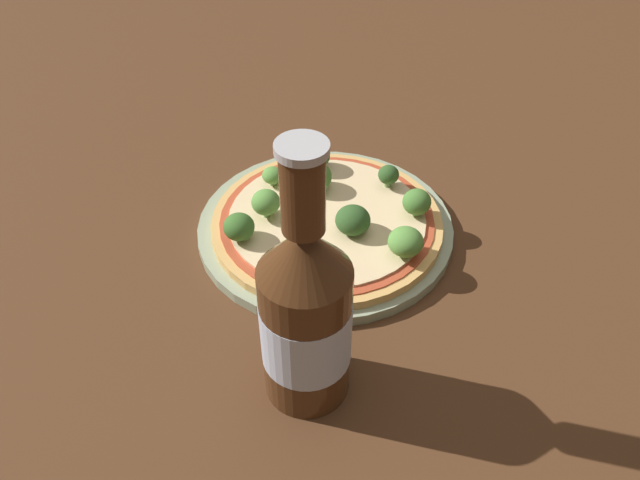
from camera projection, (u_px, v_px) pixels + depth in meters
ground_plane at (339, 235)px, 0.67m from camera, size 3.00×3.00×0.00m
plate at (325, 227)px, 0.68m from camera, size 0.27×0.27×0.01m
pizza at (327, 221)px, 0.66m from camera, size 0.25×0.25×0.01m
broccoli_floret_0 at (273, 175)px, 0.69m from camera, size 0.02×0.02×0.02m
broccoli_floret_1 at (406, 242)px, 0.60m from camera, size 0.03×0.03×0.03m
broccoli_floret_2 at (316, 156)px, 0.71m from camera, size 0.03×0.03×0.03m
broccoli_floret_3 at (266, 202)px, 0.65m from camera, size 0.03×0.03×0.03m
broccoli_floret_4 at (389, 175)px, 0.69m from camera, size 0.02×0.02×0.03m
broccoli_floret_5 at (349, 221)px, 0.63m from camera, size 0.04×0.04×0.03m
broccoli_floret_6 at (320, 176)px, 0.68m from camera, size 0.03×0.03×0.03m
broccoli_floret_7 at (417, 202)px, 0.65m from camera, size 0.03×0.03×0.03m
broccoli_floret_8 at (295, 265)px, 0.58m from camera, size 0.02×0.02×0.02m
broccoli_floret_9 at (239, 227)px, 0.62m from camera, size 0.03×0.03×0.03m
beer_bottle at (306, 314)px, 0.47m from camera, size 0.07×0.07×0.24m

